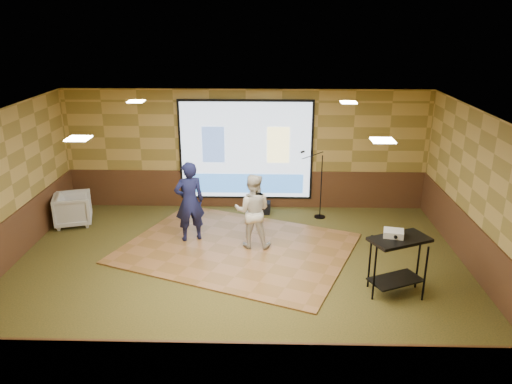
{
  "coord_description": "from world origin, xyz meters",
  "views": [
    {
      "loc": [
        0.57,
        -8.51,
        4.66
      ],
      "look_at": [
        0.32,
        0.94,
        1.3
      ],
      "focal_mm": 35.0,
      "sensor_mm": 36.0,
      "label": 1
    }
  ],
  "objects_px": {
    "mic_stand": "(318,198)",
    "banquet_chair": "(73,209)",
    "projector_screen": "(246,151)",
    "av_table": "(398,254)",
    "dance_floor": "(237,248)",
    "duffel_bag": "(261,207)",
    "player_right": "(253,211)",
    "projector": "(394,233)",
    "player_left": "(190,202)"
  },
  "relations": [
    {
      "from": "banquet_chair",
      "to": "duffel_bag",
      "type": "distance_m",
      "value": 4.47
    },
    {
      "from": "projector",
      "to": "player_right",
      "type": "bearing_deg",
      "value": 158.65
    },
    {
      "from": "player_right",
      "to": "av_table",
      "type": "distance_m",
      "value": 3.14
    },
    {
      "from": "projector",
      "to": "duffel_bag",
      "type": "relative_size",
      "value": 0.73
    },
    {
      "from": "player_left",
      "to": "player_right",
      "type": "xyz_separation_m",
      "value": [
        1.36,
        -0.29,
        -0.08
      ]
    },
    {
      "from": "player_left",
      "to": "player_right",
      "type": "bearing_deg",
      "value": 146.33
    },
    {
      "from": "av_table",
      "to": "player_left",
      "type": "bearing_deg",
      "value": 152.02
    },
    {
      "from": "av_table",
      "to": "projector",
      "type": "distance_m",
      "value": 0.38
    },
    {
      "from": "banquet_chair",
      "to": "player_right",
      "type": "bearing_deg",
      "value": -121.89
    },
    {
      "from": "av_table",
      "to": "mic_stand",
      "type": "height_order",
      "value": "mic_stand"
    },
    {
      "from": "mic_stand",
      "to": "duffel_bag",
      "type": "distance_m",
      "value": 1.45
    },
    {
      "from": "dance_floor",
      "to": "av_table",
      "type": "relative_size",
      "value": 4.23
    },
    {
      "from": "projector_screen",
      "to": "dance_floor",
      "type": "relative_size",
      "value": 0.73
    },
    {
      "from": "player_left",
      "to": "banquet_chair",
      "type": "relative_size",
      "value": 2.13
    },
    {
      "from": "projector",
      "to": "banquet_chair",
      "type": "distance_m",
      "value": 7.34
    },
    {
      "from": "player_left",
      "to": "projector",
      "type": "relative_size",
      "value": 5.24
    },
    {
      "from": "duffel_bag",
      "to": "projector",
      "type": "bearing_deg",
      "value": -57.6
    },
    {
      "from": "projector",
      "to": "player_left",
      "type": "bearing_deg",
      "value": 165.76
    },
    {
      "from": "dance_floor",
      "to": "duffel_bag",
      "type": "bearing_deg",
      "value": 77.03
    },
    {
      "from": "projector",
      "to": "duffel_bag",
      "type": "xyz_separation_m",
      "value": [
        -2.34,
        3.69,
        -0.99
      ]
    },
    {
      "from": "banquet_chair",
      "to": "projector",
      "type": "bearing_deg",
      "value": -130.03
    },
    {
      "from": "player_left",
      "to": "av_table",
      "type": "bearing_deg",
      "value": 130.51
    },
    {
      "from": "av_table",
      "to": "duffel_bag",
      "type": "distance_m",
      "value": 4.52
    },
    {
      "from": "player_right",
      "to": "player_left",
      "type": "bearing_deg",
      "value": -7.27
    },
    {
      "from": "player_left",
      "to": "projector",
      "type": "distance_m",
      "value": 4.34
    },
    {
      "from": "projector_screen",
      "to": "projector",
      "type": "height_order",
      "value": "projector_screen"
    },
    {
      "from": "mic_stand",
      "to": "projector_screen",
      "type": "bearing_deg",
      "value": 142.27
    },
    {
      "from": "player_left",
      "to": "duffel_bag",
      "type": "bearing_deg",
      "value": -153.39
    },
    {
      "from": "projector_screen",
      "to": "projector",
      "type": "bearing_deg",
      "value": -56.22
    },
    {
      "from": "player_right",
      "to": "duffel_bag",
      "type": "height_order",
      "value": "player_right"
    },
    {
      "from": "projector_screen",
      "to": "duffel_bag",
      "type": "height_order",
      "value": "projector_screen"
    },
    {
      "from": "dance_floor",
      "to": "player_right",
      "type": "height_order",
      "value": "player_right"
    },
    {
      "from": "av_table",
      "to": "mic_stand",
      "type": "relative_size",
      "value": 0.64
    },
    {
      "from": "dance_floor",
      "to": "duffel_bag",
      "type": "relative_size",
      "value": 9.85
    },
    {
      "from": "player_right",
      "to": "mic_stand",
      "type": "relative_size",
      "value": 0.94
    },
    {
      "from": "projector",
      "to": "banquet_chair",
      "type": "bearing_deg",
      "value": 170.54
    },
    {
      "from": "projector",
      "to": "banquet_chair",
      "type": "xyz_separation_m",
      "value": [
        -6.72,
        2.85,
        -0.75
      ]
    },
    {
      "from": "av_table",
      "to": "mic_stand",
      "type": "distance_m",
      "value": 3.67
    },
    {
      "from": "player_right",
      "to": "projector",
      "type": "height_order",
      "value": "player_right"
    },
    {
      "from": "projector_screen",
      "to": "player_left",
      "type": "relative_size",
      "value": 1.89
    },
    {
      "from": "dance_floor",
      "to": "duffel_bag",
      "type": "xyz_separation_m",
      "value": [
        0.47,
        2.05,
        0.13
      ]
    },
    {
      "from": "projector_screen",
      "to": "player_right",
      "type": "relative_size",
      "value": 2.08
    },
    {
      "from": "mic_stand",
      "to": "dance_floor",
      "type": "bearing_deg",
      "value": -153.96
    },
    {
      "from": "projector_screen",
      "to": "av_table",
      "type": "xyz_separation_m",
      "value": [
        2.82,
        -4.14,
        -0.7
      ]
    },
    {
      "from": "mic_stand",
      "to": "banquet_chair",
      "type": "height_order",
      "value": "mic_stand"
    },
    {
      "from": "projector_screen",
      "to": "banquet_chair",
      "type": "height_order",
      "value": "projector_screen"
    },
    {
      "from": "projector",
      "to": "banquet_chair",
      "type": "height_order",
      "value": "projector"
    },
    {
      "from": "player_left",
      "to": "player_right",
      "type": "distance_m",
      "value": 1.39
    },
    {
      "from": "projector_screen",
      "to": "dance_floor",
      "type": "distance_m",
      "value": 2.84
    },
    {
      "from": "mic_stand",
      "to": "projector",
      "type": "bearing_deg",
      "value": -92.49
    }
  ]
}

